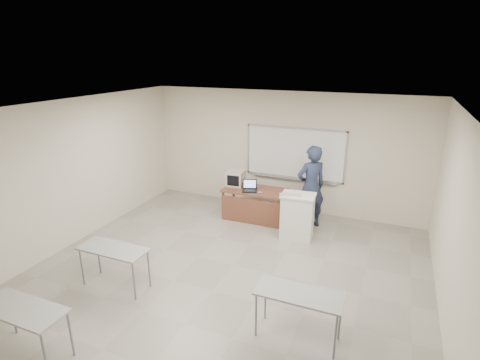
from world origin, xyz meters
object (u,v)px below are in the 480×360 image
at_px(instructor_desk, 253,198).
at_px(mouse, 260,192).
at_px(whiteboard, 295,154).
at_px(presenter, 311,187).
at_px(crt_monitor, 236,178).
at_px(keyboard, 290,195).
at_px(laptop, 250,188).
at_px(podium, 297,216).

bearing_deg(instructor_desk, mouse, -24.66).
distance_m(whiteboard, presenter, 1.14).
height_order(whiteboard, crt_monitor, whiteboard).
distance_m(keyboard, presenter, 0.82).
height_order(laptop, presenter, presenter).
bearing_deg(keyboard, presenter, 54.24).
relative_size(mouse, keyboard, 0.22).
relative_size(whiteboard, mouse, 25.24).
bearing_deg(instructor_desk, podium, -22.30).
bearing_deg(mouse, instructor_desk, 149.02).
height_order(instructor_desk, mouse, mouse).
relative_size(instructor_desk, mouse, 15.42).
bearing_deg(presenter, laptop, -33.54).
bearing_deg(mouse, crt_monitor, 150.14).
relative_size(podium, mouse, 10.17).
distance_m(whiteboard, laptop, 1.44).
xyz_separation_m(laptop, keyboard, (1.12, -0.58, 0.20)).
bearing_deg(podium, crt_monitor, 153.81).
relative_size(whiteboard, keyboard, 5.56).
bearing_deg(instructor_desk, whiteboard, 54.03).
height_order(crt_monitor, keyboard, crt_monitor).
distance_m(mouse, presenter, 1.17).
relative_size(whiteboard, podium, 2.48).
height_order(whiteboard, laptop, whiteboard).
height_order(whiteboard, instructor_desk, whiteboard).
height_order(whiteboard, mouse, whiteboard).
height_order(instructor_desk, crt_monitor, crt_monitor).
distance_m(podium, mouse, 1.10).
height_order(podium, crt_monitor, crt_monitor).
bearing_deg(laptop, instructor_desk, -10.49).
bearing_deg(podium, presenter, 75.16).
bearing_deg(crt_monitor, whiteboard, 27.81).
xyz_separation_m(instructor_desk, presenter, (1.32, 0.18, 0.41)).
relative_size(laptop, keyboard, 0.75).
bearing_deg(presenter, keyboard, 29.34).
bearing_deg(presenter, whiteboard, -94.34).
height_order(podium, keyboard, keyboard).
bearing_deg(instructor_desk, crt_monitor, 156.88).
xyz_separation_m(podium, mouse, (-1.00, 0.38, 0.27)).
bearing_deg(mouse, whiteboard, 58.03).
bearing_deg(keyboard, instructor_desk, 134.08).
distance_m(laptop, mouse, 0.28).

